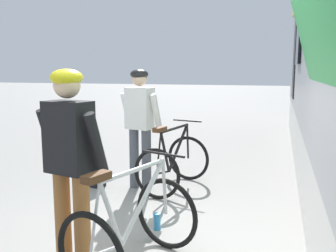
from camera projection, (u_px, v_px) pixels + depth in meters
cyclist_near_in_dark at (70, 154)px, 3.08m from camera, size 0.65×0.39×1.76m
cyclist_far_in_white at (140, 118)px, 5.35m from camera, size 0.65×0.40×1.76m
bicycle_near_silver at (132, 228)px, 3.18m from camera, size 0.99×1.23×0.99m
bicycle_far_black at (174, 162)px, 5.42m from camera, size 0.90×1.19×0.99m
backpack_on_platform at (95, 173)px, 5.57m from camera, size 0.32×0.25×0.40m
water_bottle_near_the_bikes at (157, 221)px, 4.06m from camera, size 0.08×0.08×0.19m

